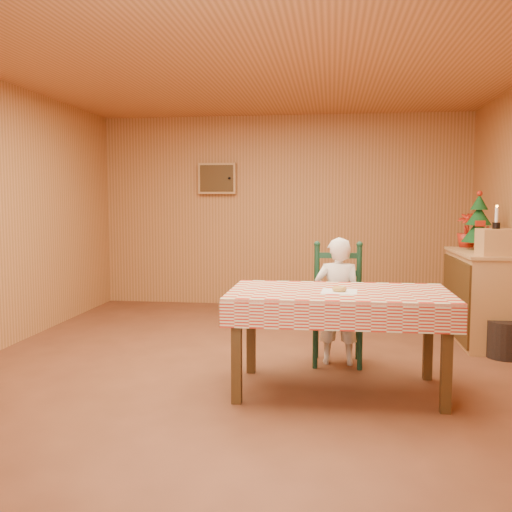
{
  "coord_description": "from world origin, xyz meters",
  "views": [
    {
      "loc": [
        0.66,
        -4.83,
        1.44
      ],
      "look_at": [
        0.0,
        0.2,
        0.95
      ],
      "focal_mm": 40.0,
      "sensor_mm": 36.0,
      "label": 1
    }
  ],
  "objects": [
    {
      "name": "flower_arrangement",
      "position": [
        2.15,
        1.73,
        1.12
      ],
      "size": [
        0.27,
        0.27,
        0.38
      ],
      "primitive_type": "imported",
      "rotation": [
        0.0,
        0.0,
        -0.37
      ],
      "color": "#A41D0F",
      "rests_on": "shelf_unit"
    },
    {
      "name": "shelf_unit",
      "position": [
        2.19,
        1.18,
        0.47
      ],
      "size": [
        0.54,
        1.24,
        0.93
      ],
      "color": "tan",
      "rests_on": "ground"
    },
    {
      "name": "crate",
      "position": [
        2.2,
        0.78,
        1.06
      ],
      "size": [
        0.31,
        0.31,
        0.25
      ],
      "primitive_type": "cube",
      "rotation": [
        0.0,
        0.0,
        0.05
      ],
      "color": "tan",
      "rests_on": "shelf_unit"
    },
    {
      "name": "storage_bin",
      "position": [
        2.28,
        0.58,
        0.17
      ],
      "size": [
        0.43,
        0.43,
        0.34
      ],
      "primitive_type": "cylinder",
      "rotation": [
        0.0,
        0.0,
        -0.28
      ],
      "color": "black",
      "rests_on": "ground"
    },
    {
      "name": "ladder_chair",
      "position": [
        0.73,
        0.23,
        0.5
      ],
      "size": [
        0.44,
        0.4,
        1.08
      ],
      "color": "black",
      "rests_on": "ground"
    },
    {
      "name": "seated_child",
      "position": [
        0.73,
        0.18,
        0.56
      ],
      "size": [
        0.41,
        0.27,
        1.12
      ],
      "primitive_type": "imported",
      "rotation": [
        0.0,
        0.0,
        3.14
      ],
      "color": "white",
      "rests_on": "ground"
    },
    {
      "name": "dining_table",
      "position": [
        0.73,
        -0.55,
        0.69
      ],
      "size": [
        1.66,
        0.96,
        0.77
      ],
      "color": "#462D12",
      "rests_on": "ground"
    },
    {
      "name": "christmas_tree",
      "position": [
        2.2,
        1.43,
        1.21
      ],
      "size": [
        0.34,
        0.34,
        0.62
      ],
      "color": "#462D12",
      "rests_on": "shelf_unit"
    },
    {
      "name": "donut",
      "position": [
        0.73,
        -0.6,
        0.79
      ],
      "size": [
        0.12,
        0.12,
        0.04
      ],
      "primitive_type": "torus",
      "rotation": [
        0.0,
        0.0,
        0.16
      ],
      "color": "gold",
      "rests_on": "napkin"
    },
    {
      "name": "napkin",
      "position": [
        0.73,
        -0.6,
        0.77
      ],
      "size": [
        0.27,
        0.27,
        0.0
      ],
      "primitive_type": "cube",
      "rotation": [
        0.0,
        0.0,
        -0.06
      ],
      "color": "white",
      "rests_on": "dining_table"
    },
    {
      "name": "cabin_walls",
      "position": [
        -0.0,
        0.53,
        1.83
      ],
      "size": [
        5.1,
        6.05,
        2.65
      ],
      "color": "#B17440",
      "rests_on": "ground"
    },
    {
      "name": "ground",
      "position": [
        0.0,
        0.0,
        0.0
      ],
      "size": [
        6.0,
        6.0,
        0.0
      ],
      "primitive_type": "plane",
      "color": "brown",
      "rests_on": "ground"
    },
    {
      "name": "candle_set",
      "position": [
        2.2,
        0.78,
        1.24
      ],
      "size": [
        0.07,
        0.07,
        0.22
      ],
      "color": "black",
      "rests_on": "crate"
    }
  ]
}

